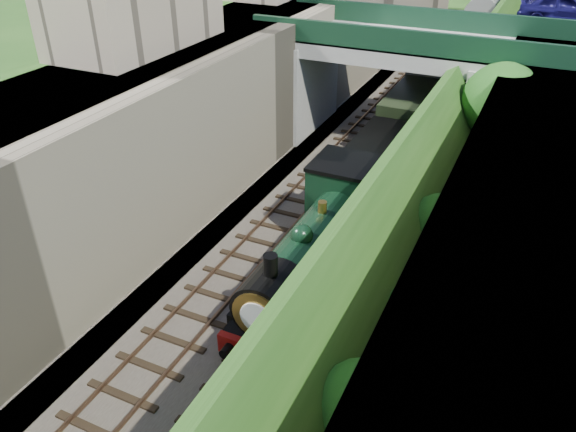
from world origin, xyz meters
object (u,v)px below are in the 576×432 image
at_px(tree, 504,105).
at_px(car_blue, 567,9).
at_px(road_bridge, 416,78).
at_px(tender, 379,172).
at_px(locomotive, 319,247).

distance_m(tree, car_blue, 11.12).
distance_m(road_bridge, tender, 7.50).
bearing_deg(tree, car_blue, 81.06).
height_order(tree, tender, tree).
height_order(road_bridge, tender, road_bridge).
bearing_deg(locomotive, tender, 90.00).
distance_m(road_bridge, car_blue, 9.89).
xyz_separation_m(tree, car_blue, (1.69, 10.71, 2.47)).
bearing_deg(car_blue, locomotive, 168.09).
bearing_deg(tender, tree, 32.74).
bearing_deg(locomotive, tree, 65.60).
relative_size(tree, car_blue, 1.30).
relative_size(road_bridge, tender, 2.67).
height_order(road_bridge, tree, road_bridge).
distance_m(locomotive, tender, 7.37).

